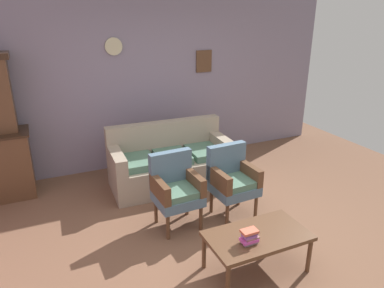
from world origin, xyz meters
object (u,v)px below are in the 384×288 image
(coffee_table, at_px, (257,238))
(floral_couch, at_px, (171,163))
(armchair_by_doorway, at_px, (176,187))
(book_stack_on_table, at_px, (249,236))
(armchair_near_cabinet, at_px, (232,178))

(coffee_table, bearing_deg, floral_couch, 92.40)
(floral_couch, height_order, armchair_by_doorway, same)
(book_stack_on_table, bearing_deg, armchair_by_doorway, 102.99)
(coffee_table, xyz_separation_m, book_stack_on_table, (-0.15, -0.08, 0.12))
(coffee_table, bearing_deg, book_stack_on_table, -152.10)
(armchair_by_doorway, relative_size, book_stack_on_table, 5.34)
(armchair_by_doorway, distance_m, armchair_near_cabinet, 0.73)
(armchair_near_cabinet, bearing_deg, armchair_by_doorway, 175.13)
(floral_couch, xyz_separation_m, armchair_by_doorway, (-0.33, -1.04, 0.17))
(book_stack_on_table, bearing_deg, floral_couch, 88.42)
(armchair_near_cabinet, bearing_deg, coffee_table, -106.78)
(book_stack_on_table, bearing_deg, coffee_table, 27.90)
(floral_couch, relative_size, armchair_by_doorway, 1.98)
(floral_couch, bearing_deg, coffee_table, -87.60)
(floral_couch, relative_size, armchair_near_cabinet, 1.98)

